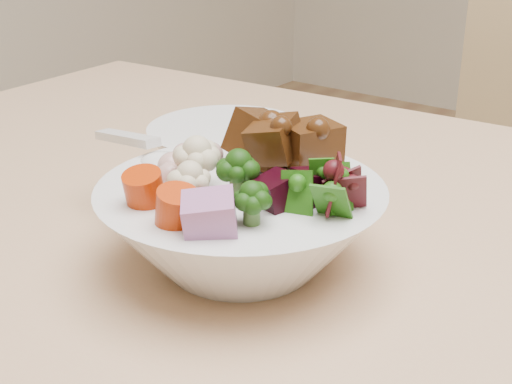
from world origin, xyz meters
The scene contains 3 objects.
food_bowl centered at (-0.36, -0.20, 0.86)m, with size 0.23×0.23×0.12m.
soup_spoon centered at (-0.47, -0.19, 0.89)m, with size 0.14×0.06×0.03m.
side_bowl centered at (-0.49, -0.06, 0.85)m, with size 0.17×0.17×0.06m, color white, non-canonical shape.
Camera 1 is at (-0.04, -0.60, 1.10)m, focal length 50.00 mm.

